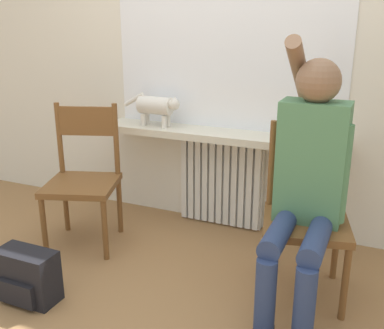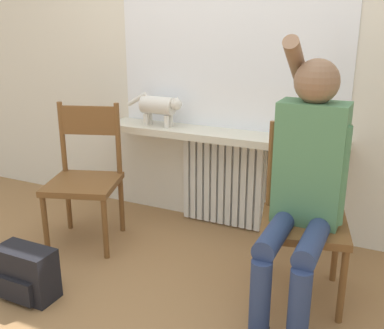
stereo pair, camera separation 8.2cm
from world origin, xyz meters
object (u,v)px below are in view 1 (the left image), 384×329
at_px(chair_left, 83,176).
at_px(person, 308,176).
at_px(backpack, 27,276).
at_px(chair_right, 306,212).
at_px(cat, 157,106).

xyz_separation_m(chair_left, person, (1.47, -0.11, 0.25)).
xyz_separation_m(person, backpack, (-1.35, -0.59, -0.58)).
relative_size(chair_right, backpack, 2.80).
relative_size(cat, backpack, 1.33).
bearing_deg(backpack, cat, 82.70).
height_order(chair_right, person, person).
xyz_separation_m(person, cat, (-1.19, 0.64, 0.16)).
distance_m(chair_left, cat, 0.72).
bearing_deg(backpack, person, 23.62).
bearing_deg(person, backpack, -156.38).
height_order(chair_left, person, person).
distance_m(cat, backpack, 1.44).
bearing_deg(backpack, chair_left, 100.33).
xyz_separation_m(chair_left, backpack, (0.13, -0.70, -0.33)).
distance_m(chair_left, chair_right, 1.46).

